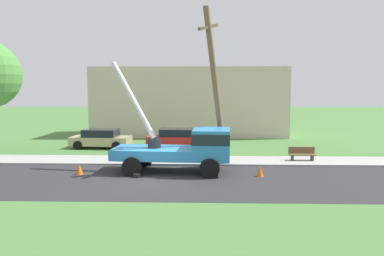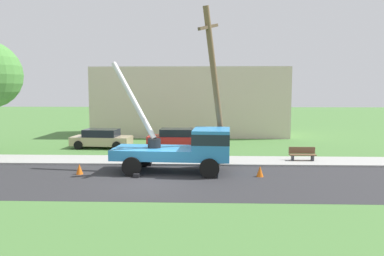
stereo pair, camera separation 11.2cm
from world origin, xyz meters
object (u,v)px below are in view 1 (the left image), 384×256
parked_sedan_tan (101,139)px  parked_sedan_red (176,138)px  traffic_cone_behind (79,169)px  utility_truck (187,146)px  leaning_utility_pole (216,87)px  traffic_cone_ahead (260,171)px  park_bench (302,154)px

parked_sedan_tan → parked_sedan_red: 5.67m
traffic_cone_behind → utility_truck: bearing=7.1°
utility_truck → leaning_utility_pole: (1.52, 1.08, 3.12)m
traffic_cone_ahead → parked_sedan_red: 10.62m
leaning_utility_pole → parked_sedan_red: bearing=110.2°
utility_truck → traffic_cone_behind: bearing=-172.9°
traffic_cone_ahead → utility_truck: bearing=166.5°
traffic_cone_ahead → parked_sedan_tan: bearing=140.0°
traffic_cone_behind → parked_sedan_tan: size_ratio=0.12×
traffic_cone_behind → parked_sedan_tan: bearing=98.1°
utility_truck → traffic_cone_ahead: 4.02m
parked_sedan_tan → park_bench: parked_sedan_tan is taller
traffic_cone_behind → parked_sedan_red: size_ratio=0.13×
traffic_cone_behind → parked_sedan_red: bearing=64.3°
parked_sedan_tan → traffic_cone_ahead: bearing=-40.0°
parked_sedan_red → leaning_utility_pole: bearing=-69.8°
parked_sedan_red → traffic_cone_behind: bearing=-115.7°
leaning_utility_pole → park_bench: bearing=20.3°
traffic_cone_ahead → parked_sedan_tan: 13.84m
traffic_cone_ahead → park_bench: (3.14, 3.97, 0.18)m
utility_truck → parked_sedan_red: size_ratio=1.52×
utility_truck → traffic_cone_ahead: bearing=-13.5°
park_bench → traffic_cone_behind: bearing=-163.2°
utility_truck → park_bench: (6.90, 3.07, -0.95)m
parked_sedan_red → park_bench: (8.10, -5.41, -0.25)m
leaning_utility_pole → traffic_cone_ahead: (2.23, -1.98, -4.25)m
leaning_utility_pole → park_bench: (5.38, 1.99, -4.07)m
parked_sedan_red → park_bench: 9.74m
park_bench → parked_sedan_tan: bearing=160.3°
parked_sedan_tan → parked_sedan_red: bearing=5.0°
utility_truck → leaning_utility_pole: bearing=35.5°
traffic_cone_ahead → parked_sedan_red: parked_sedan_red is taller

